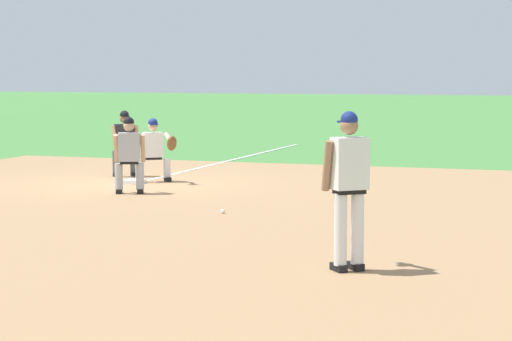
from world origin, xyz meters
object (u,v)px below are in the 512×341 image
Objects in this scene: baseball at (223,211)px; pitcher at (349,180)px; umpire at (125,141)px; first_base_bag at (134,182)px; first_baseman at (155,147)px; baserunner at (129,152)px.

pitcher reaches higher than baseball.
umpire is (8.56, 7.13, -0.27)m from pitcher.
pitcher is at bearing -139.24° from first_base_bag.
baseball is at bearing -142.26° from first_baseman.
baserunner is 3.12m from umpire.
baserunner is at bearing -157.13° from first_base_bag.
pitcher reaches higher than first_baseman.
baseball is 0.06× the size of first_baseman.
baserunner reaches higher than first_base_bag.
pitcher is 1.27× the size of umpire.
pitcher is 11.14m from umpire.
first_baseman is at bearing -125.82° from umpire.
first_baseman is at bearing 37.74° from baseball.
pitcher is at bearing -140.18° from umpire.
baseball is 0.05× the size of umpire.
pitcher is at bearing -135.65° from baserunner.
first_base_bag is 1.81m from baserunner.
baseball is 3.33m from baserunner.
first_base_bag is 4.73m from baseball.
baserunner is (5.80, 5.67, -0.27)m from pitcher.
umpire is at bearing 33.71° from first_base_bag.
baseball is (-3.43, -3.26, -0.01)m from first_base_bag.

